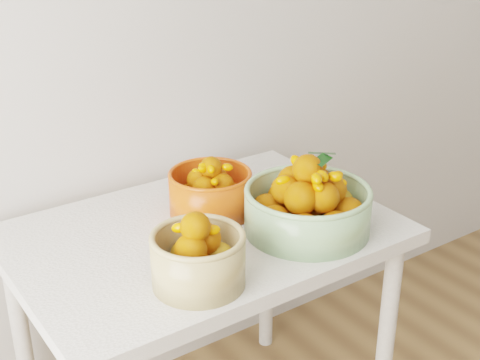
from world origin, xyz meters
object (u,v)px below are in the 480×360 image
at_px(table, 203,260).
at_px(bowl_green, 308,205).
at_px(bowl_orange, 210,192).
at_px(bowl_cream, 198,257).

bearing_deg(table, bowl_green, -36.33).
xyz_separation_m(bowl_green, bowl_orange, (-0.15, 0.23, -0.01)).
relative_size(bowl_cream, bowl_orange, 0.79).
xyz_separation_m(table, bowl_orange, (0.07, 0.07, 0.16)).
bearing_deg(bowl_cream, bowl_green, 8.79).
bearing_deg(bowl_cream, table, 56.53).
relative_size(bowl_green, bowl_orange, 1.40).
relative_size(table, bowl_cream, 4.20).
height_order(bowl_cream, bowl_orange, bowl_cream).
height_order(table, bowl_cream, bowl_cream).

